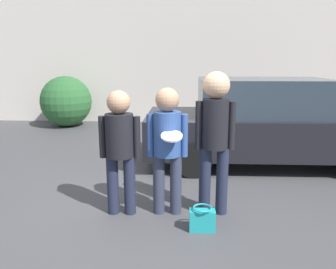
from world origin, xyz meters
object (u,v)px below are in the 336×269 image
(parked_car_near, at_px, (265,122))
(shrub, at_px, (66,101))
(person_middle_with_frisbee, at_px, (167,141))
(person_left, at_px, (120,143))
(person_right, at_px, (215,131))
(handbag, at_px, (202,219))

(parked_car_near, relative_size, shrub, 2.99)
(person_middle_with_frisbee, height_order, shrub, person_middle_with_frisbee)
(person_left, bearing_deg, parked_car_near, 44.29)
(person_right, distance_m, shrub, 6.97)
(person_right, bearing_deg, shrub, 124.48)
(handbag, bearing_deg, parked_car_near, 63.90)
(person_right, height_order, handbag, person_right)
(person_middle_with_frisbee, xyz_separation_m, parked_car_near, (1.76, 2.27, -0.17))
(person_left, bearing_deg, person_right, 2.71)
(person_right, relative_size, handbag, 6.11)
(person_left, relative_size, shrub, 1.06)
(person_left, height_order, person_middle_with_frisbee, person_middle_with_frisbee)
(person_right, height_order, shrub, person_right)
(handbag, bearing_deg, person_right, 71.11)
(person_middle_with_frisbee, xyz_separation_m, handbag, (0.43, -0.45, -0.83))
(person_middle_with_frisbee, bearing_deg, shrub, 120.16)
(shrub, bearing_deg, person_right, -55.52)
(handbag, bearing_deg, person_middle_with_frisbee, 133.58)
(parked_car_near, distance_m, handbag, 3.10)
(person_middle_with_frisbee, distance_m, shrub, 6.66)
(person_left, distance_m, handbag, 1.37)
(person_left, xyz_separation_m, person_right, (1.19, 0.06, 0.16))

